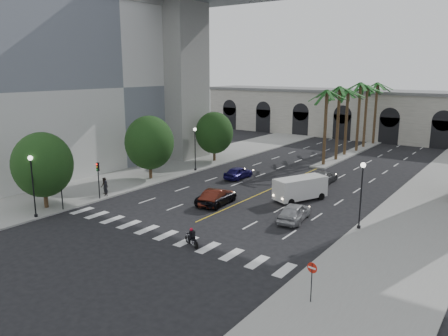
# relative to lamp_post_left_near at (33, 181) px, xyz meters

# --- Properties ---
(ground) EXTENTS (140.00, 140.00, 0.00)m
(ground) POSITION_rel_lamp_post_left_near_xyz_m (11.40, 5.00, -3.22)
(ground) COLOR black
(ground) RESTS_ON ground
(sidewalk_left) EXTENTS (8.00, 100.00, 0.15)m
(sidewalk_left) POSITION_rel_lamp_post_left_near_xyz_m (-3.60, 20.00, -3.15)
(sidewalk_left) COLOR gray
(sidewalk_left) RESTS_ON ground
(sidewalk_right) EXTENTS (8.00, 100.00, 0.15)m
(sidewalk_right) POSITION_rel_lamp_post_left_near_xyz_m (26.40, 20.00, -3.15)
(sidewalk_right) COLOR gray
(sidewalk_right) RESTS_ON ground
(median) EXTENTS (2.00, 24.00, 0.20)m
(median) POSITION_rel_lamp_post_left_near_xyz_m (11.40, 43.00, -3.12)
(median) COLOR gray
(median) RESTS_ON ground
(building_left) EXTENTS (16.50, 32.50, 20.60)m
(building_left) POSITION_rel_lamp_post_left_near_xyz_m (-15.60, 17.00, 7.09)
(building_left) COLOR silver
(building_left) RESTS_ON ground
(pier_building) EXTENTS (71.00, 10.50, 8.50)m
(pier_building) POSITION_rel_lamp_post_left_near_xyz_m (11.40, 60.00, 1.04)
(pier_building) COLOR beige
(pier_building) RESTS_ON ground
(bridge) EXTENTS (75.00, 13.00, 26.00)m
(bridge) POSITION_rel_lamp_post_left_near_xyz_m (14.82, 27.00, 15.29)
(bridge) COLOR gray
(bridge) RESTS_ON ground
(palm_a) EXTENTS (3.20, 3.20, 10.30)m
(palm_a) POSITION_rel_lamp_post_left_near_xyz_m (11.40, 33.00, 5.88)
(palm_a) COLOR #47331E
(palm_a) RESTS_ON ground
(palm_b) EXTENTS (3.20, 3.20, 10.60)m
(palm_b) POSITION_rel_lamp_post_left_near_xyz_m (11.50, 37.00, 6.15)
(palm_b) COLOR #47331E
(palm_b) RESTS_ON ground
(palm_c) EXTENTS (3.20, 3.20, 10.10)m
(palm_c) POSITION_rel_lamp_post_left_near_xyz_m (11.20, 41.00, 5.69)
(palm_c) COLOR #47331E
(palm_c) RESTS_ON ground
(palm_d) EXTENTS (3.20, 3.20, 10.90)m
(palm_d) POSITION_rel_lamp_post_left_near_xyz_m (11.55, 45.00, 6.43)
(palm_d) COLOR #47331E
(palm_d) RESTS_ON ground
(palm_e) EXTENTS (3.20, 3.20, 10.40)m
(palm_e) POSITION_rel_lamp_post_left_near_xyz_m (11.30, 49.00, 5.97)
(palm_e) COLOR #47331E
(palm_e) RESTS_ON ground
(palm_f) EXTENTS (3.20, 3.20, 10.70)m
(palm_f) POSITION_rel_lamp_post_left_near_xyz_m (11.60, 53.00, 6.24)
(palm_f) COLOR #47331E
(palm_f) RESTS_ON ground
(street_tree_near) EXTENTS (5.20, 5.20, 6.89)m
(street_tree_near) POSITION_rel_lamp_post_left_near_xyz_m (-1.60, 2.00, 0.80)
(street_tree_near) COLOR #382616
(street_tree_near) RESTS_ON ground
(street_tree_mid) EXTENTS (5.44, 5.44, 7.21)m
(street_tree_mid) POSITION_rel_lamp_post_left_near_xyz_m (-1.60, 15.00, 0.99)
(street_tree_mid) COLOR #382616
(street_tree_mid) RESTS_ON ground
(street_tree_far) EXTENTS (5.04, 5.04, 6.68)m
(street_tree_far) POSITION_rel_lamp_post_left_near_xyz_m (-1.60, 27.00, 0.68)
(street_tree_far) COLOR #382616
(street_tree_far) RESTS_ON ground
(lamp_post_left_near) EXTENTS (0.40, 0.40, 5.35)m
(lamp_post_left_near) POSITION_rel_lamp_post_left_near_xyz_m (0.00, 0.00, 0.00)
(lamp_post_left_near) COLOR black
(lamp_post_left_near) RESTS_ON ground
(lamp_post_left_far) EXTENTS (0.40, 0.40, 5.35)m
(lamp_post_left_far) POSITION_rel_lamp_post_left_near_xyz_m (0.00, 21.00, 0.00)
(lamp_post_left_far) COLOR black
(lamp_post_left_far) RESTS_ON ground
(lamp_post_right) EXTENTS (0.40, 0.40, 5.35)m
(lamp_post_right) POSITION_rel_lamp_post_left_near_xyz_m (22.80, 13.00, 0.00)
(lamp_post_right) COLOR black
(lamp_post_right) RESTS_ON ground
(traffic_signal_near) EXTENTS (0.25, 0.18, 3.65)m
(traffic_signal_near) POSITION_rel_lamp_post_left_near_xyz_m (0.10, 2.50, -0.71)
(traffic_signal_near) COLOR black
(traffic_signal_near) RESTS_ON ground
(traffic_signal_far) EXTENTS (0.25, 0.18, 3.65)m
(traffic_signal_far) POSITION_rel_lamp_post_left_near_xyz_m (0.10, 6.50, -0.71)
(traffic_signal_far) COLOR black
(traffic_signal_far) RESTS_ON ground
(motorcycle_rider) EXTENTS (1.74, 0.81, 1.33)m
(motorcycle_rider) POSITION_rel_lamp_post_left_near_xyz_m (14.30, 3.08, -2.62)
(motorcycle_rider) COLOR black
(motorcycle_rider) RESTS_ON ground
(car_a) EXTENTS (2.41, 4.66, 1.51)m
(car_a) POSITION_rel_lamp_post_left_near_xyz_m (17.78, 11.99, -2.46)
(car_a) COLOR #99999D
(car_a) RESTS_ON ground
(car_b) EXTENTS (2.46, 4.73, 1.48)m
(car_b) POSITION_rel_lamp_post_left_near_xyz_m (9.90, 11.90, -2.48)
(car_b) COLOR #49170E
(car_b) RESTS_ON ground
(car_c) EXTENTS (2.60, 4.93, 1.32)m
(car_c) POSITION_rel_lamp_post_left_near_xyz_m (9.90, 11.97, -2.56)
(car_c) COLOR black
(car_c) RESTS_ON ground
(car_d) EXTENTS (2.14, 4.68, 1.33)m
(car_d) POSITION_rel_lamp_post_left_near_xyz_m (14.93, 24.83, -2.56)
(car_d) COLOR #58585C
(car_d) RESTS_ON ground
(car_e) EXTENTS (1.70, 4.10, 1.39)m
(car_e) POSITION_rel_lamp_post_left_near_xyz_m (6.18, 21.11, -2.53)
(car_e) COLOR #171151
(car_e) RESTS_ON ground
(cargo_van) EXTENTS (3.88, 5.54, 2.22)m
(cargo_van) POSITION_rel_lamp_post_left_near_xyz_m (15.61, 17.45, -1.99)
(cargo_van) COLOR silver
(cargo_van) RESTS_ON ground
(pedestrian_a) EXTENTS (0.60, 0.43, 1.54)m
(pedestrian_a) POSITION_rel_lamp_post_left_near_xyz_m (-0.10, 7.43, -2.30)
(pedestrian_a) COLOR black
(pedestrian_a) RESTS_ON sidewalk_left
(pedestrian_b) EXTENTS (1.04, 0.96, 1.71)m
(pedestrian_b) POSITION_rel_lamp_post_left_near_xyz_m (-0.55, 7.65, -2.22)
(pedestrian_b) COLOR black
(pedestrian_b) RESTS_ON sidewalk_left
(do_not_enter_sign) EXTENTS (0.58, 0.11, 2.39)m
(do_not_enter_sign) POSITION_rel_lamp_post_left_near_xyz_m (24.40, 0.70, -1.49)
(do_not_enter_sign) COLOR black
(do_not_enter_sign) RESTS_ON ground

